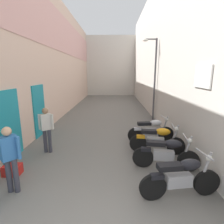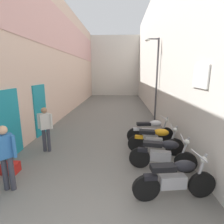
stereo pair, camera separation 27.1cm
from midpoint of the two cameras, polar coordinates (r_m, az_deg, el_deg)
ground_plane at (r=10.14m, az=-0.53°, el=-2.99°), size 35.74×35.74×0.00m
building_left at (r=12.29m, az=-14.84°, el=16.09°), size 0.45×19.74×7.07m
building_right at (r=12.08m, az=15.35°, el=18.04°), size 0.45×19.74×7.93m
building_far_end at (r=22.65m, az=1.41°, el=14.38°), size 8.68×2.00×6.93m
motorcycle_nearest at (r=4.32m, az=21.47°, el=-19.12°), size 1.84×0.58×1.04m
motorcycle_second at (r=5.32m, az=17.39°, el=-12.59°), size 1.84×0.58×1.04m
motorcycle_third at (r=6.25m, az=15.04°, el=-8.62°), size 1.84×0.58×1.04m
motorcycle_fourth at (r=7.19m, az=13.35°, el=-5.71°), size 1.85×0.58×1.04m
pedestrian_by_doorway at (r=4.71m, az=-29.50°, el=-11.50°), size 0.52×0.39×1.57m
pedestrian_mid_alley at (r=6.47m, az=-19.47°, el=-4.29°), size 0.52×0.36×1.57m
plastic_crate at (r=5.79m, az=-28.65°, el=-15.44°), size 0.44×0.32×0.28m
umbrella_leaning at (r=6.02m, az=-29.38°, el=-8.84°), size 0.20×0.35×0.97m
street_lamp at (r=10.29m, az=14.46°, el=11.75°), size 0.79×0.18×4.50m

